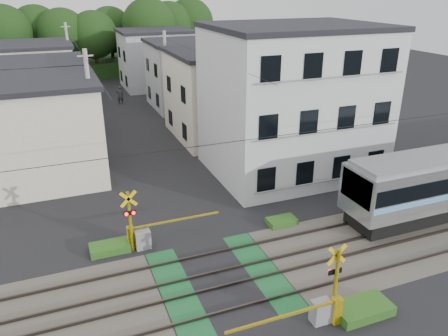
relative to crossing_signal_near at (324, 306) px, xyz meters
name	(u,v)px	position (x,y,z in m)	size (l,w,h in m)	color
ground	(221,280)	(-2.59, 3.65, -0.71)	(120.00, 120.00, 0.00)	black
track_bed	(221,279)	(-2.59, 3.65, -0.67)	(120.00, 120.00, 0.14)	#47423A
crossing_signal_near	(324,306)	(0.00, 0.00, 0.00)	(4.74, 0.65, 3.09)	yellow
crossing_signal_far	(140,234)	(-5.17, 7.31, 0.00)	(4.74, 0.65, 3.09)	yellow
apartment_block	(292,101)	(5.91, 13.15, 3.94)	(10.20, 8.36, 9.30)	silver
houses_row	(120,83)	(-2.33, 29.57, 2.53)	(22.07, 31.35, 6.80)	beige
tree_hill	(89,38)	(-2.57, 52.17, 4.26)	(40.00, 13.25, 10.53)	#193511
catenary	(350,178)	(3.41, 3.69, 2.98)	(60.00, 5.04, 7.00)	#2D2D33
utility_poles	(109,81)	(-3.64, 26.66, 3.37)	(7.90, 42.00, 8.00)	#A5A5A0
pedestrian	(120,95)	(-1.66, 34.94, 0.23)	(0.68, 0.45, 1.88)	#2E3439
weed_patches	(260,268)	(-0.83, 3.56, -0.53)	(10.25, 8.80, 0.40)	#2D5E1E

